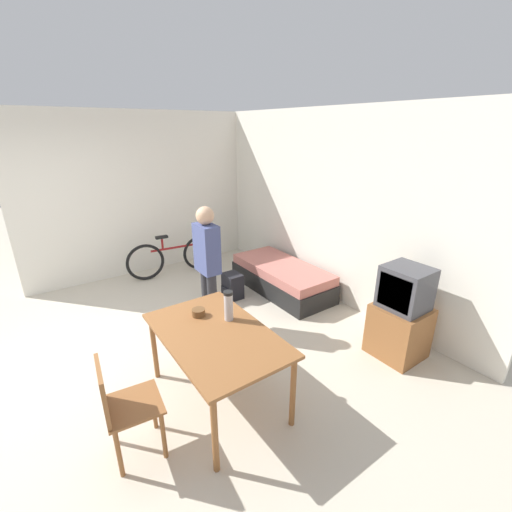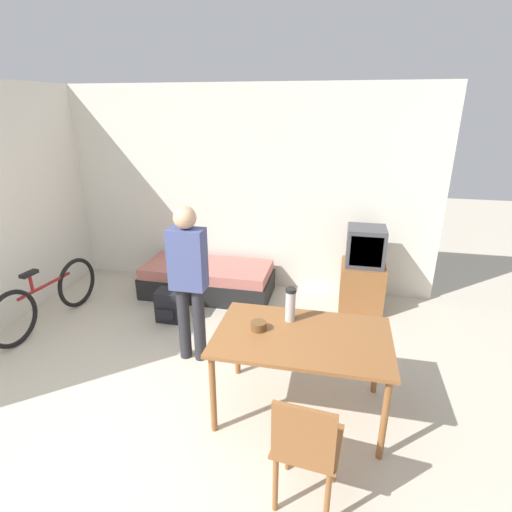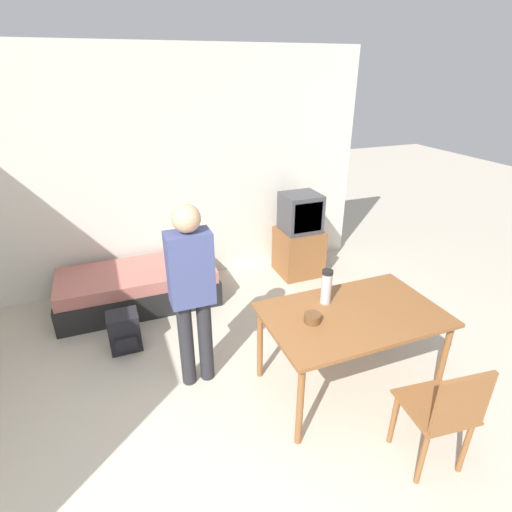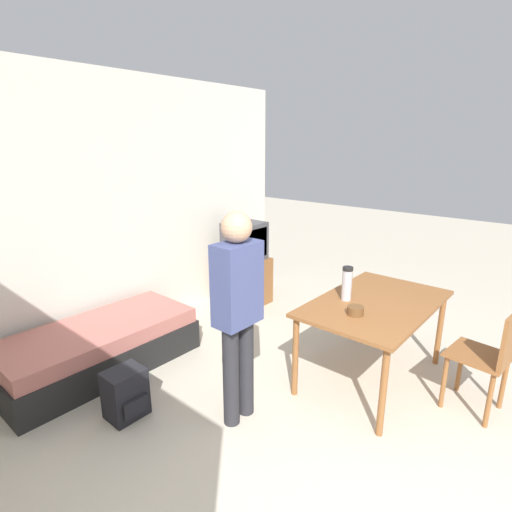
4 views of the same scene
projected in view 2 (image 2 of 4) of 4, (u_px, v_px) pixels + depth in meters
ground_plane at (107, 472)px, 2.82m from camera, size 20.00×20.00×0.00m
wall_back at (230, 190)px, 5.43m from camera, size 5.49×0.06×2.70m
daybed at (208, 279)px, 5.42m from camera, size 1.73×0.78×0.43m
tv at (363, 272)px, 4.95m from camera, size 0.53×0.52×1.07m
dining_table at (302, 343)px, 3.17m from camera, size 1.39×0.86×0.73m
wooden_chair at (306, 446)px, 2.41m from camera, size 0.45×0.45×0.87m
bicycle at (47, 298)px, 4.64m from camera, size 0.20×1.60×0.73m
person_standing at (188, 275)px, 3.79m from camera, size 0.34×0.21×1.59m
thermos_flask at (290, 303)px, 3.31m from camera, size 0.09×0.09×0.29m
mate_bowl at (258, 326)px, 3.22m from camera, size 0.13×0.13×0.07m
backpack at (169, 305)px, 4.76m from camera, size 0.29×0.26×0.38m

